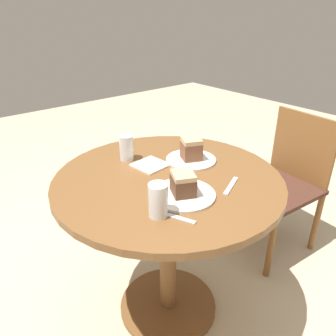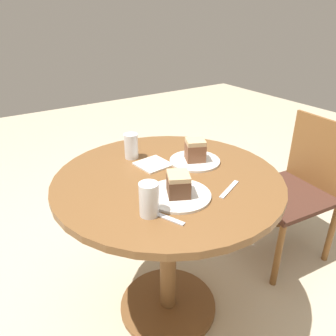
# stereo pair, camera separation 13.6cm
# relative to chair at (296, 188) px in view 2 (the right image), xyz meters

# --- Properties ---
(ground_plane) EXTENTS (8.00, 8.00, 0.00)m
(ground_plane) POSITION_rel_chair_xyz_m (-0.03, -0.89, -0.45)
(ground_plane) COLOR beige
(table) EXTENTS (0.96, 0.96, 0.77)m
(table) POSITION_rel_chair_xyz_m (-0.03, -0.89, 0.14)
(table) COLOR brown
(table) RESTS_ON ground_plane
(chair) EXTENTS (0.48, 0.51, 0.85)m
(chair) POSITION_rel_chair_xyz_m (0.00, 0.00, 0.00)
(chair) COLOR brown
(chair) RESTS_ON ground_plane
(plate_near) EXTENTS (0.25, 0.25, 0.01)m
(plate_near) POSITION_rel_chair_xyz_m (0.13, -0.94, 0.33)
(plate_near) COLOR silver
(plate_near) RESTS_ON table
(plate_far) EXTENTS (0.23, 0.23, 0.01)m
(plate_far) POSITION_rel_chair_xyz_m (-0.08, -0.70, 0.33)
(plate_far) COLOR silver
(plate_far) RESTS_ON table
(cake_slice_near) EXTENTS (0.12, 0.11, 0.09)m
(cake_slice_near) POSITION_rel_chair_xyz_m (0.13, -0.94, 0.37)
(cake_slice_near) COLOR brown
(cake_slice_near) RESTS_ON plate_near
(cake_slice_far) EXTENTS (0.11, 0.11, 0.10)m
(cake_slice_far) POSITION_rel_chair_xyz_m (-0.08, -0.70, 0.38)
(cake_slice_far) COLOR brown
(cake_slice_far) RESTS_ON plate_far
(glass_lemonade) EXTENTS (0.06, 0.06, 0.12)m
(glass_lemonade) POSITION_rel_chair_xyz_m (-0.28, -0.92, 0.38)
(glass_lemonade) COLOR beige
(glass_lemonade) RESTS_ON table
(glass_water) EXTENTS (0.07, 0.07, 0.12)m
(glass_water) POSITION_rel_chair_xyz_m (0.17, -1.09, 0.37)
(glass_water) COLOR silver
(glass_water) RESTS_ON table
(napkin_stack) EXTENTS (0.15, 0.15, 0.01)m
(napkin_stack) POSITION_rel_chair_xyz_m (-0.16, -0.88, 0.32)
(napkin_stack) COLOR silver
(napkin_stack) RESTS_ON table
(fork) EXTENTS (0.15, 0.08, 0.00)m
(fork) POSITION_rel_chair_xyz_m (0.21, -1.06, 0.32)
(fork) COLOR silver
(fork) RESTS_ON table
(spoon) EXTENTS (0.08, 0.15, 0.00)m
(spoon) POSITION_rel_chair_xyz_m (0.20, -0.75, 0.32)
(spoon) COLOR silver
(spoon) RESTS_ON table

